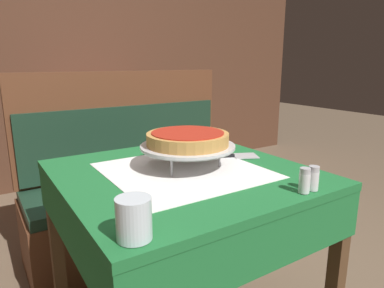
# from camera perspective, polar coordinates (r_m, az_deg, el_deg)

# --- Properties ---
(dining_table_front) EXTENTS (0.88, 0.88, 0.78)m
(dining_table_front) POSITION_cam_1_polar(r_m,az_deg,el_deg) (1.32, -1.38, -9.00)
(dining_table_front) COLOR #1E6B33
(dining_table_front) RESTS_ON ground_plane
(dining_table_rear) EXTENTS (0.81, 0.81, 0.78)m
(dining_table_rear) POSITION_cam_1_polar(r_m,az_deg,el_deg) (3.03, -13.84, 3.93)
(dining_table_rear) COLOR red
(dining_table_rear) RESTS_ON ground_plane
(booth_bench) EXTENTS (1.35, 0.50, 1.11)m
(booth_bench) POSITION_cam_1_polar(r_m,az_deg,el_deg) (2.21, -8.89, -9.08)
(booth_bench) COLOR brown
(booth_bench) RESTS_ON ground_plane
(back_wall_panel) EXTENTS (6.00, 0.04, 2.40)m
(back_wall_panel) POSITION_cam_1_polar(r_m,az_deg,el_deg) (3.45, -22.78, 13.05)
(back_wall_panel) COLOR #4C2D1E
(back_wall_panel) RESTS_ON ground_plane
(pizza_pan_stand) EXTENTS (0.36, 0.36, 0.09)m
(pizza_pan_stand) POSITION_cam_1_polar(r_m,az_deg,el_deg) (1.30, -0.72, -0.56)
(pizza_pan_stand) COLOR #ADADB2
(pizza_pan_stand) RESTS_ON dining_table_front
(deep_dish_pizza) EXTENTS (0.31, 0.31, 0.05)m
(deep_dish_pizza) POSITION_cam_1_polar(r_m,az_deg,el_deg) (1.29, -0.72, 0.94)
(deep_dish_pizza) COLOR #C68E47
(deep_dish_pizza) RESTS_ON pizza_pan_stand
(pizza_server) EXTENTS (0.28, 0.17, 0.01)m
(pizza_server) POSITION_cam_1_polar(r_m,az_deg,el_deg) (1.46, 5.82, -2.01)
(pizza_server) COLOR #BCBCC1
(pizza_server) RESTS_ON dining_table_front
(water_glass_near) EXTENTS (0.08, 0.08, 0.10)m
(water_glass_near) POSITION_cam_1_polar(r_m,az_deg,el_deg) (0.80, -9.68, -12.15)
(water_glass_near) COLOR silver
(water_glass_near) RESTS_ON dining_table_front
(salt_shaker) EXTENTS (0.03, 0.03, 0.08)m
(salt_shaker) POSITION_cam_1_polar(r_m,az_deg,el_deg) (1.11, 18.24, -5.81)
(salt_shaker) COLOR silver
(salt_shaker) RESTS_ON dining_table_front
(pepper_shaker) EXTENTS (0.03, 0.03, 0.08)m
(pepper_shaker) POSITION_cam_1_polar(r_m,az_deg,el_deg) (1.15, 19.57, -5.41)
(pepper_shaker) COLOR silver
(pepper_shaker) RESTS_ON dining_table_front
(condiment_caddy) EXTENTS (0.12, 0.12, 0.18)m
(condiment_caddy) POSITION_cam_1_polar(r_m,az_deg,el_deg) (3.14, -12.50, 6.94)
(condiment_caddy) COLOR black
(condiment_caddy) RESTS_ON dining_table_rear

